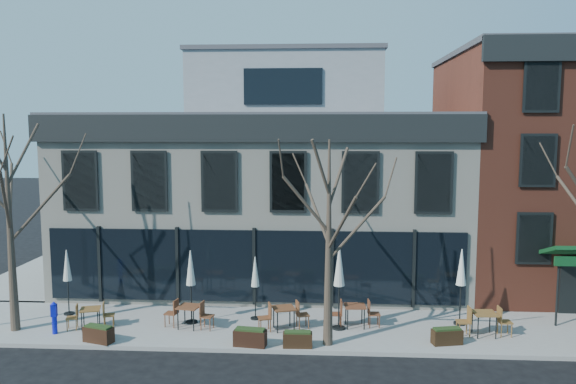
{
  "coord_description": "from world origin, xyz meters",
  "views": [
    {
      "loc": [
        2.75,
        -22.55,
        7.56
      ],
      "look_at": [
        1.27,
        2.0,
        4.75
      ],
      "focal_mm": 35.0,
      "sensor_mm": 36.0,
      "label": 1
    }
  ],
  "objects": [
    {
      "name": "ground",
      "position": [
        0.0,
        0.0,
        0.0
      ],
      "size": [
        120.0,
        120.0,
        0.0
      ],
      "primitive_type": "plane",
      "color": "black",
      "rests_on": "ground"
    },
    {
      "name": "sidewalk_front",
      "position": [
        3.25,
        -2.15,
        0.07
      ],
      "size": [
        33.5,
        4.7,
        0.15
      ],
      "primitive_type": "cube",
      "color": "gray",
      "rests_on": "ground"
    },
    {
      "name": "sidewalk_side",
      "position": [
        -11.25,
        6.0,
        0.07
      ],
      "size": [
        4.5,
        12.0,
        0.15
      ],
      "primitive_type": "cube",
      "color": "gray",
      "rests_on": "ground"
    },
    {
      "name": "corner_building",
      "position": [
        0.07,
        5.07,
        4.72
      ],
      "size": [
        18.39,
        10.39,
        11.1
      ],
      "color": "beige",
      "rests_on": "ground"
    },
    {
      "name": "red_brick_building",
      "position": [
        13.0,
        4.98,
        5.64
      ],
      "size": [
        8.2,
        11.78,
        11.18
      ],
      "color": "brown",
      "rests_on": "ground"
    },
    {
      "name": "tree_corner",
      "position": [
        -8.49,
        -3.2,
        4.25
      ],
      "size": [
        3.93,
        3.98,
        7.92
      ],
      "color": "#382B21",
      "rests_on": "sidewalk_front"
    },
    {
      "name": "tree_mid",
      "position": [
        3.01,
        -3.9,
        3.79
      ],
      "size": [
        3.5,
        3.55,
        7.04
      ],
      "color": "#382B21",
      "rests_on": "sidewalk_front"
    },
    {
      "name": "call_box",
      "position": [
        -6.87,
        -3.49,
        0.79
      ],
      "size": [
        0.24,
        0.24,
        1.2
      ],
      "color": "#0D15B5",
      "rests_on": "sidewalk_front"
    },
    {
      "name": "cafe_set_0",
      "position": [
        -5.79,
        -2.85,
        0.62
      ],
      "size": [
        1.8,
        0.91,
        0.92
      ],
      "color": "brown",
      "rests_on": "sidewalk_front"
    },
    {
      "name": "cafe_set_2",
      "position": [
        -2.15,
        -2.58,
        0.67
      ],
      "size": [
        1.98,
        0.9,
        1.02
      ],
      "color": "brown",
      "rests_on": "sidewalk_front"
    },
    {
      "name": "cafe_set_3",
      "position": [
        1.39,
        -2.56,
        0.68
      ],
      "size": [
        2.0,
        1.06,
        1.03
      ],
      "color": "brown",
      "rests_on": "sidewalk_front"
    },
    {
      "name": "cafe_set_4",
      "position": [
        4.03,
        -2.12,
        0.67
      ],
      "size": [
        1.94,
        0.82,
        1.01
      ],
      "color": "brown",
      "rests_on": "sidewalk_front"
    },
    {
      "name": "cafe_set_5",
      "position": [
        8.6,
        -2.76,
        0.69
      ],
      "size": [
        2.01,
        0.84,
        1.05
      ],
      "color": "brown",
      "rests_on": "sidewalk_front"
    },
    {
      "name": "umbrella_0",
      "position": [
        -7.31,
        -1.37,
        2.0
      ],
      "size": [
        0.42,
        0.42,
        2.62
      ],
      "color": "black",
      "rests_on": "sidewalk_front"
    },
    {
      "name": "umbrella_1",
      "position": [
        -2.19,
        -2.04,
        2.13
      ],
      "size": [
        0.45,
        0.45,
        2.81
      ],
      "color": "black",
      "rests_on": "sidewalk_front"
    },
    {
      "name": "umbrella_2",
      "position": [
        0.21,
        -1.48,
        1.9
      ],
      "size": [
        0.4,
        0.4,
        2.48
      ],
      "color": "black",
      "rests_on": "sidewalk_front"
    },
    {
      "name": "umbrella_3",
      "position": [
        3.42,
        -2.37,
        2.35
      ],
      "size": [
        0.5,
        0.5,
        3.11
      ],
      "color": "black",
      "rests_on": "sidewalk_front"
    },
    {
      "name": "umbrella_4",
      "position": [
        8.02,
        -1.61,
        2.2
      ],
      "size": [
        0.46,
        0.46,
        2.9
      ],
      "color": "black",
      "rests_on": "sidewalk_front"
    },
    {
      "name": "planter_0",
      "position": [
        -4.96,
        -4.18,
        0.44
      ],
      "size": [
        1.14,
        0.73,
        0.59
      ],
      "color": "black",
      "rests_on": "sidewalk_front"
    },
    {
      "name": "planter_1",
      "position": [
        0.35,
        -4.2,
        0.46
      ],
      "size": [
        1.15,
        0.58,
        0.62
      ],
      "color": "black",
      "rests_on": "sidewalk_front"
    },
    {
      "name": "planter_2",
      "position": [
        1.97,
        -4.2,
        0.43
      ],
      "size": [
        1.0,
        0.43,
        0.56
      ],
      "color": "black",
      "rests_on": "sidewalk_front"
    },
    {
      "name": "planter_3",
      "position": [
        7.1,
        -3.63,
        0.43
      ],
      "size": [
        1.09,
        0.61,
        0.57
      ],
      "color": "black",
      "rests_on": "sidewalk_front"
    }
  ]
}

